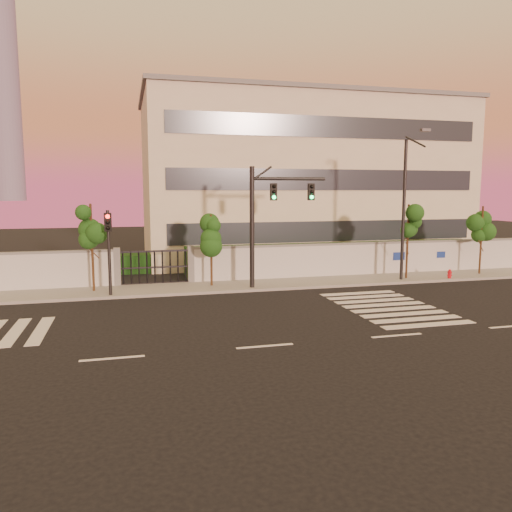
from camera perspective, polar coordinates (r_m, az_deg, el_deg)
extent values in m
plane|color=black|center=(17.24, 1.02, -10.28)|extent=(120.00, 120.00, 0.00)
cube|color=gray|center=(27.19, -4.93, -3.55)|extent=(60.00, 3.00, 0.15)
cube|color=silver|center=(33.91, 19.52, -0.18)|extent=(31.00, 0.30, 2.00)
cube|color=slate|center=(33.79, 19.60, 1.60)|extent=(31.00, 0.36, 0.12)
cube|color=slate|center=(28.14, -15.57, -1.31)|extent=(0.35, 0.35, 2.20)
cube|color=slate|center=(28.34, -7.46, -1.04)|extent=(0.35, 0.35, 2.20)
cube|color=#103613|center=(33.44, 9.25, -0.12)|extent=(20.00, 2.00, 1.80)
cube|color=#103613|center=(33.18, -11.94, -0.77)|extent=(6.00, 1.50, 1.20)
cube|color=beige|center=(40.14, 5.05, 8.49)|extent=(24.00, 12.00, 12.00)
cube|color=#262D38|center=(34.62, 8.32, 2.82)|extent=(22.00, 0.08, 1.40)
cube|color=#262D38|center=(34.52, 8.43, 8.62)|extent=(22.00, 0.08, 1.40)
cube|color=#262D38|center=(34.77, 8.55, 14.39)|extent=(22.00, 0.08, 1.40)
cube|color=slate|center=(40.71, 5.16, 17.11)|extent=(24.40, 12.40, 0.30)
cylinder|color=slate|center=(306.03, -26.85, 16.03)|extent=(16.00, 16.00, 110.00)
cube|color=silver|center=(20.93, -25.81, -7.81)|extent=(0.50, 4.00, 0.02)
cube|color=silver|center=(20.77, -23.36, -7.79)|extent=(0.50, 4.00, 0.02)
cube|color=silver|center=(20.99, 19.14, -7.43)|extent=(4.00, 0.50, 0.02)
cube|color=silver|center=(21.72, 17.82, -6.88)|extent=(4.00, 0.50, 0.02)
cube|color=silver|center=(22.46, 16.59, -6.36)|extent=(4.00, 0.50, 0.02)
cube|color=silver|center=(23.21, 15.45, -5.87)|extent=(4.00, 0.50, 0.02)
cube|color=silver|center=(23.97, 14.37, -5.42)|extent=(4.00, 0.50, 0.02)
cube|color=silver|center=(24.74, 13.36, -4.98)|extent=(4.00, 0.50, 0.02)
cube|color=silver|center=(25.52, 12.42, -4.58)|extent=(4.00, 0.50, 0.02)
cube|color=silver|center=(26.31, 11.53, -4.19)|extent=(4.00, 0.50, 0.02)
cube|color=silver|center=(16.68, -16.11, -11.18)|extent=(2.00, 0.15, 0.01)
cube|color=silver|center=(17.24, 1.02, -10.26)|extent=(2.00, 0.15, 0.01)
cube|color=silver|center=(19.14, 15.77, -8.74)|extent=(2.00, 0.15, 0.01)
cube|color=silver|center=(22.03, 27.16, -7.16)|extent=(2.00, 0.15, 0.01)
cylinder|color=#382314|center=(26.73, -18.21, 0.75)|extent=(0.13, 0.13, 4.62)
sphere|color=#224C15|center=(26.61, -18.33, 3.72)|extent=(1.17, 1.17, 1.17)
sphere|color=#224C15|center=(26.85, -17.45, 2.30)|extent=(0.89, 0.89, 0.89)
sphere|color=#224C15|center=(26.50, -19.00, 2.67)|extent=(0.85, 0.85, 0.85)
cylinder|color=#382314|center=(26.99, -5.13, 0.50)|extent=(0.13, 0.13, 4.00)
sphere|color=#224C15|center=(26.88, -5.16, 3.04)|extent=(1.15, 1.15, 1.15)
sphere|color=#224C15|center=(27.19, -4.46, 1.83)|extent=(0.88, 0.88, 0.88)
sphere|color=#224C15|center=(26.71, -5.76, 2.14)|extent=(0.84, 0.84, 0.84)
cylinder|color=#382314|center=(30.45, 16.92, 1.46)|extent=(0.13, 0.13, 4.48)
sphere|color=#224C15|center=(30.35, 17.01, 3.98)|extent=(1.15, 1.15, 1.15)
sphere|color=#224C15|center=(30.76, 17.35, 2.75)|extent=(0.88, 0.88, 0.88)
sphere|color=#224C15|center=(30.08, 16.63, 3.11)|extent=(0.84, 0.84, 0.84)
cylinder|color=#382314|center=(33.75, 24.33, 1.54)|extent=(0.12, 0.12, 4.33)
sphere|color=#224C15|center=(33.66, 24.45, 3.75)|extent=(1.10, 1.10, 1.10)
sphere|color=#224C15|center=(34.07, 24.64, 2.68)|extent=(0.84, 0.84, 0.84)
sphere|color=#224C15|center=(33.38, 24.17, 2.99)|extent=(0.80, 0.80, 0.80)
cylinder|color=black|center=(26.24, -0.46, 3.09)|extent=(0.25, 0.25, 6.52)
cylinder|color=black|center=(26.72, 3.74, 8.79)|extent=(3.99, 0.48, 0.17)
cube|color=black|center=(26.42, 2.02, 7.34)|extent=(0.37, 0.19, 0.95)
sphere|color=#0CF259|center=(26.32, 2.08, 6.70)|extent=(0.21, 0.21, 0.21)
cube|color=black|center=(27.09, 6.32, 7.30)|extent=(0.37, 0.19, 0.95)
sphere|color=#0CF259|center=(26.99, 6.39, 6.68)|extent=(0.21, 0.21, 0.21)
cylinder|color=black|center=(25.39, -16.43, 0.16)|extent=(0.15, 0.15, 4.33)
cube|color=black|center=(25.19, -16.57, 3.73)|extent=(0.34, 0.17, 0.87)
sphere|color=red|center=(25.07, -16.60, 4.32)|extent=(0.19, 0.19, 0.19)
cylinder|color=black|center=(29.80, 16.51, 4.85)|extent=(0.18, 0.18, 8.11)
cylinder|color=black|center=(29.12, 17.74, 12.35)|extent=(0.10, 1.94, 0.79)
cube|color=#3F3F44|center=(28.40, 18.79, 13.47)|extent=(0.51, 0.25, 0.15)
cylinder|color=red|center=(31.49, 21.23, -2.24)|extent=(0.20, 0.20, 0.45)
cylinder|color=red|center=(31.45, 21.26, -1.75)|extent=(0.25, 0.25, 0.09)
sphere|color=red|center=(31.43, 21.27, -1.57)|extent=(0.16, 0.16, 0.16)
cylinder|color=red|center=(31.48, 21.24, -2.08)|extent=(0.27, 0.17, 0.09)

